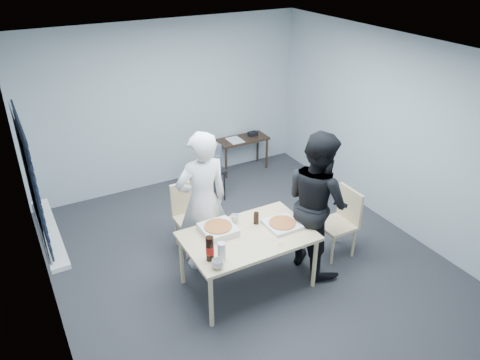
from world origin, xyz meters
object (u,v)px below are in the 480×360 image
person_white (202,202)px  stool (212,175)px  mug_b (235,219)px  soda_bottle (210,249)px  chair_far (190,211)px  mug_a (218,264)px  dining_table (248,239)px  backpack (211,158)px  person_black (317,202)px  chair_right (342,218)px  side_table (242,143)px

person_white → stool: person_white is taller
mug_b → soda_bottle: 0.75m
chair_far → mug_a: 1.46m
stool → soda_bottle: bearing=-115.7°
dining_table → mug_b: size_ratio=14.33×
mug_a → person_white: bearing=73.8°
dining_table → stool: (0.51, 2.03, -0.24)m
backpack → mug_a: bearing=-121.0°
person_black → stool: size_ratio=3.47×
chair_right → side_table: size_ratio=1.02×
soda_bottle → chair_far: bearing=76.5°
stool → backpack: 0.30m
mug_a → mug_b: mug_a is taller
mug_a → chair_far: bearing=78.3°
dining_table → chair_far: bearing=103.8°
mug_b → chair_far: bearing=108.7°
person_white → mug_b: 0.43m
soda_bottle → dining_table: bearing=19.5°
side_table → backpack: 1.15m
chair_far → stool: (0.77, 0.97, -0.11)m
stool → backpack: backpack is taller
chair_right → stool: 2.20m
mug_b → soda_bottle: bearing=-137.9°
person_black → chair_far: bearing=46.9°
person_black → stool: (-0.39, 2.07, -0.48)m
dining_table → backpack: 2.08m
backpack → mug_a: 2.60m
person_white → chair_right: bearing=159.3°
chair_right → mug_a: chair_right is taller
stool → mug_a: (-1.07, -2.38, 0.35)m
chair_far → mug_a: chair_far is taller
stool → mug_a: bearing=-114.1°
stool → person_white: bearing=-119.0°
mug_b → mug_a: bearing=-129.7°
person_black → side_table: 2.81m
stool → soda_bottle: (-1.07, -2.23, 0.43)m
person_black → backpack: (-0.39, 2.05, -0.18)m
dining_table → soda_bottle: size_ratio=5.17×
person_white → person_black: (1.18, -0.65, 0.00)m
chair_far → person_white: (-0.01, -0.44, 0.37)m
side_table → stool: (-0.91, -0.67, -0.10)m
backpack → mug_b: bearing=-113.7°
chair_far → chair_right: 1.94m
chair_right → stool: (-0.85, 2.03, -0.11)m
backpack → mug_b: (-0.52, -1.72, 0.04)m
dining_table → chair_far: 1.10m
person_white → soda_bottle: (-0.29, -0.82, -0.05)m
person_black → soda_bottle: (-1.47, -0.16, -0.05)m
backpack → stool: bearing=83.2°
person_black → stool: 2.16m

